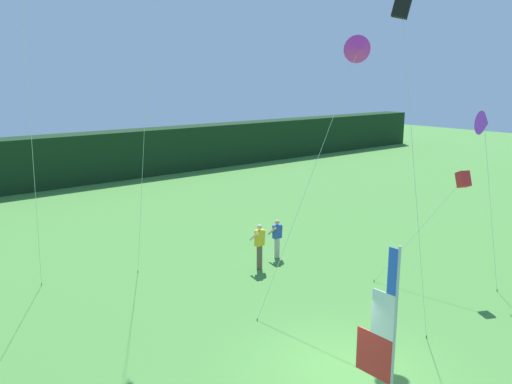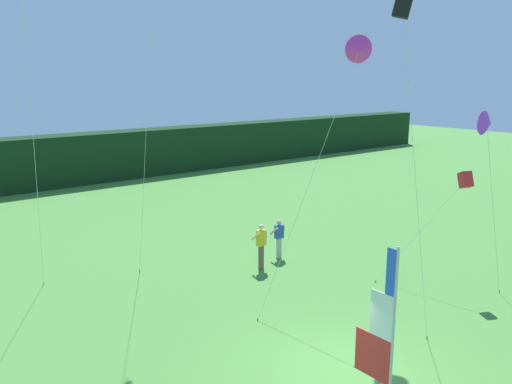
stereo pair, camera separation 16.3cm
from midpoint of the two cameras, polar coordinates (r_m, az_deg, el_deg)
ground_plane at (r=14.19m, az=8.86°, el=-18.68°), size 120.00×120.00×0.00m
distant_treeline at (r=37.30m, az=-24.58°, el=2.72°), size 80.00×2.40×3.41m
banner_flag at (r=12.10m, az=13.27°, el=-14.58°), size 0.06×1.03×3.91m
person_near_banner at (r=21.52m, az=2.09°, el=-4.97°), size 0.55×0.48×1.61m
person_mid_field at (r=20.23m, az=0.15°, el=-5.80°), size 0.55×0.48×1.79m
kite_purple_delta_0 at (r=20.19m, az=23.33°, el=6.85°), size 1.06×1.82×6.13m
kite_magenta_delta_1 at (r=17.05m, az=10.76°, el=14.87°), size 4.15×0.89×8.56m
kite_red_box_2 at (r=19.40m, az=21.31°, el=1.23°), size 2.41×2.27×4.15m
kite_black_box_5 at (r=15.19m, az=15.29°, el=18.73°), size 0.65×1.69×9.48m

